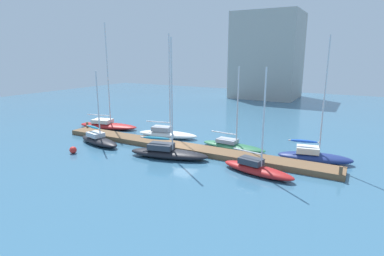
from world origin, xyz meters
name	(u,v)px	position (x,y,z in m)	size (l,w,h in m)	color
ground_plane	(183,150)	(0.00, 0.00, 0.00)	(120.00, 120.00, 0.00)	#386684
dock_pier	(183,148)	(0.00, 0.00, 0.27)	(31.43, 2.33, 0.54)	brown
dock_piling_near_end	(87,127)	(-15.31, 1.01, 0.61)	(0.28, 0.28, 1.23)	brown
dock_piling_far_end	(340,174)	(15.31, -1.01, 0.61)	(0.28, 0.28, 1.23)	brown
sailboat_0	(107,124)	(-14.15, 3.51, 0.57)	(8.90, 4.25, 13.91)	#B21E1E
sailboat_1	(98,140)	(-9.45, -2.78, 0.56)	(6.73, 3.30, 8.26)	black
sailboat_2	(167,133)	(-4.31, 3.42, 0.60)	(7.79, 3.52, 12.30)	white
sailboat_3	(168,152)	(0.01, -2.94, 0.61)	(8.28, 3.90, 11.47)	black
sailboat_4	(232,145)	(4.48, 2.90, 0.45)	(7.33, 2.37, 8.80)	#2D7047
sailboat_5	(257,168)	(8.99, -2.89, 0.54)	(6.74, 2.96, 8.99)	#B21E1E
sailboat_6	(314,156)	(12.75, 2.73, 0.63)	(7.00, 3.38, 11.60)	navy
mooring_buoy_red	(73,150)	(-9.29, -6.49, 0.36)	(0.73, 0.73, 0.73)	red
harbor_building_distant	(267,56)	(-4.38, 45.95, 9.62)	(14.51, 12.56, 19.23)	#ADA89E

